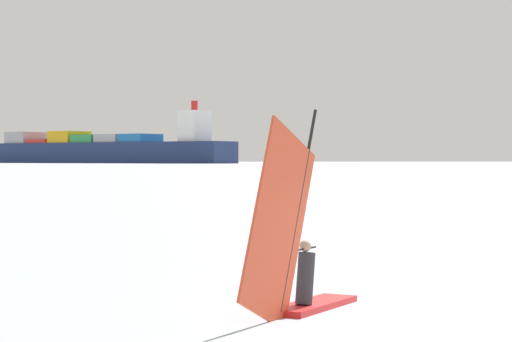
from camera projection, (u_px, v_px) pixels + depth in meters
The scene contains 3 objects.
ground_plane at pixel (445, 309), 19.72m from camera, with size 4000.00×4000.00×0.00m, color #9EA8B2.
windsurfer at pixel (296, 261), 19.14m from camera, with size 2.28×3.98×4.02m.
cargo_ship at pixel (102, 149), 678.54m from camera, with size 180.47×128.77×38.21m.
Camera 1 is at (-3.25, -19.74, 2.84)m, focal length 73.34 mm.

